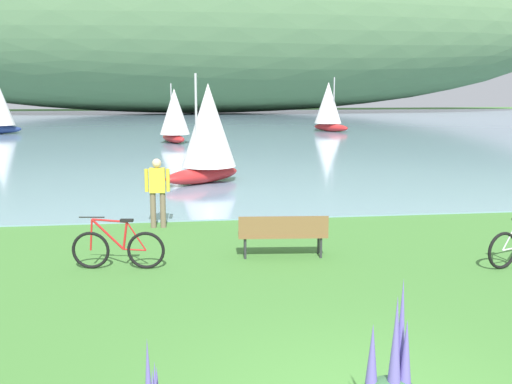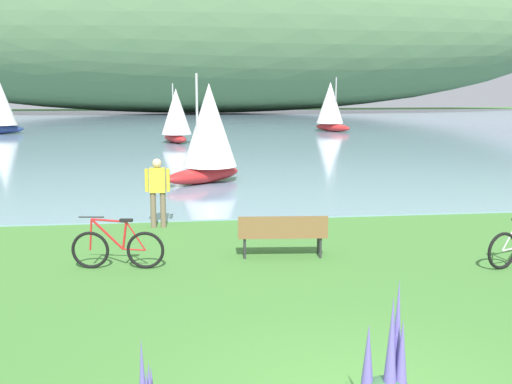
{
  "view_description": "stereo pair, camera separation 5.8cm",
  "coord_description": "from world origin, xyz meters",
  "px_view_note": "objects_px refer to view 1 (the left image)",
  "views": [
    {
      "loc": [
        -1.92,
        -5.55,
        3.37
      ],
      "look_at": [
        -0.14,
        7.94,
        1.0
      ],
      "focal_mm": 41.53,
      "sensor_mm": 36.0,
      "label": 1
    },
    {
      "loc": [
        -1.86,
        -5.56,
        3.37
      ],
      "look_at": [
        -0.14,
        7.94,
        1.0
      ],
      "focal_mm": 41.53,
      "sensor_mm": 36.0,
      "label": 2
    }
  ],
  "objects_px": {
    "person_at_shoreline": "(157,188)",
    "sailboat_mid_bay": "(208,132)",
    "sailboat_nearest_to_shore": "(174,115)",
    "park_bench_near_camera": "(283,232)",
    "sailboat_far_off": "(329,106)",
    "bicycle_beside_path": "(118,248)"
  },
  "relations": [
    {
      "from": "park_bench_near_camera",
      "to": "person_at_shoreline",
      "type": "distance_m",
      "value": 3.98
    },
    {
      "from": "sailboat_nearest_to_shore",
      "to": "park_bench_near_camera",
      "type": "bearing_deg",
      "value": -85.03
    },
    {
      "from": "person_at_shoreline",
      "to": "sailboat_nearest_to_shore",
      "type": "relative_size",
      "value": 0.46
    },
    {
      "from": "park_bench_near_camera",
      "to": "sailboat_mid_bay",
      "type": "xyz_separation_m",
      "value": [
        -1.0,
        9.81,
        1.34
      ]
    },
    {
      "from": "sailboat_mid_bay",
      "to": "sailboat_far_off",
      "type": "distance_m",
      "value": 27.38
    },
    {
      "from": "bicycle_beside_path",
      "to": "person_at_shoreline",
      "type": "height_order",
      "value": "person_at_shoreline"
    },
    {
      "from": "park_bench_near_camera",
      "to": "sailboat_far_off",
      "type": "distance_m",
      "value": 36.34
    },
    {
      "from": "sailboat_nearest_to_shore",
      "to": "bicycle_beside_path",
      "type": "bearing_deg",
      "value": -92.14
    },
    {
      "from": "sailboat_mid_bay",
      "to": "sailboat_far_off",
      "type": "relative_size",
      "value": 0.91
    },
    {
      "from": "person_at_shoreline",
      "to": "sailboat_mid_bay",
      "type": "bearing_deg",
      "value": 76.92
    },
    {
      "from": "park_bench_near_camera",
      "to": "sailboat_nearest_to_shore",
      "type": "height_order",
      "value": "sailboat_nearest_to_shore"
    },
    {
      "from": "bicycle_beside_path",
      "to": "sailboat_mid_bay",
      "type": "relative_size",
      "value": 0.45
    },
    {
      "from": "bicycle_beside_path",
      "to": "sailboat_far_off",
      "type": "xyz_separation_m",
      "value": [
        13.13,
        35.29,
        1.64
      ]
    },
    {
      "from": "person_at_shoreline",
      "to": "sailboat_mid_bay",
      "type": "xyz_separation_m",
      "value": [
        1.59,
        6.83,
        0.88
      ]
    },
    {
      "from": "sailboat_nearest_to_shore",
      "to": "sailboat_far_off",
      "type": "xyz_separation_m",
      "value": [
        12.15,
        9.01,
        0.26
      ]
    },
    {
      "from": "park_bench_near_camera",
      "to": "sailboat_mid_bay",
      "type": "bearing_deg",
      "value": 95.82
    },
    {
      "from": "sailboat_far_off",
      "to": "sailboat_nearest_to_shore",
      "type": "bearing_deg",
      "value": -143.45
    },
    {
      "from": "sailboat_nearest_to_shore",
      "to": "sailboat_far_off",
      "type": "distance_m",
      "value": 15.13
    },
    {
      "from": "person_at_shoreline",
      "to": "sailboat_nearest_to_shore",
      "type": "bearing_deg",
      "value": 89.17
    },
    {
      "from": "park_bench_near_camera",
      "to": "person_at_shoreline",
      "type": "relative_size",
      "value": 1.07
    },
    {
      "from": "person_at_shoreline",
      "to": "sailboat_nearest_to_shore",
      "type": "xyz_separation_m",
      "value": [
        0.33,
        22.93,
        0.79
      ]
    },
    {
      "from": "sailboat_mid_bay",
      "to": "sailboat_far_off",
      "type": "xyz_separation_m",
      "value": [
        10.9,
        25.12,
        0.17
      ]
    }
  ]
}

